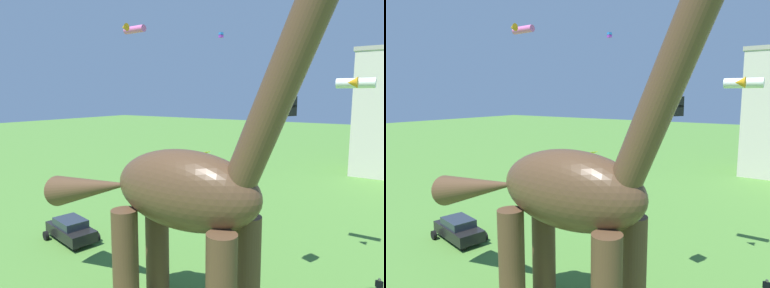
# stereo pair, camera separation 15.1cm
# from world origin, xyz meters

# --- Properties ---
(dinosaur_sculpture) EXTENTS (15.86, 3.36, 16.57)m
(dinosaur_sculpture) POSITION_xyz_m (-1.20, 2.49, 5.99)
(dinosaur_sculpture) COLOR #513823
(dinosaur_sculpture) RESTS_ON ground_plane
(parked_sedan_left) EXTENTS (4.48, 2.62, 1.55)m
(parked_sedan_left) POSITION_xyz_m (-12.53, 5.33, 0.81)
(parked_sedan_left) COLOR black
(parked_sedan_left) RESTS_ON ground_plane
(person_near_flyer) EXTENTS (0.36, 0.16, 0.97)m
(person_near_flyer) POSITION_xyz_m (5.76, 9.37, 0.59)
(person_near_flyer) COLOR #2D3347
(person_near_flyer) RESTS_ON ground_plane
(kite_near_low) EXTENTS (0.72, 0.82, 0.88)m
(kite_near_low) POSITION_xyz_m (-3.74, 8.28, 6.49)
(kite_near_low) COLOR yellow
(kite_trailing) EXTENTS (2.76, 2.35, 0.80)m
(kite_trailing) POSITION_xyz_m (-19.82, 19.74, 16.96)
(kite_trailing) COLOR pink
(kite_mid_left) EXTENTS (0.86, 0.86, 0.94)m
(kite_mid_left) POSITION_xyz_m (1.40, 7.60, 9.36)
(kite_mid_left) COLOR black
(kite_drifting) EXTENTS (0.50, 0.50, 0.54)m
(kite_drifting) POSITION_xyz_m (-11.97, 25.21, 16.38)
(kite_drifting) COLOR #287AE5
(kite_mid_center) EXTENTS (2.02, 1.70, 0.59)m
(kite_mid_center) POSITION_xyz_m (3.67, 12.12, 10.55)
(kite_mid_center) COLOR white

